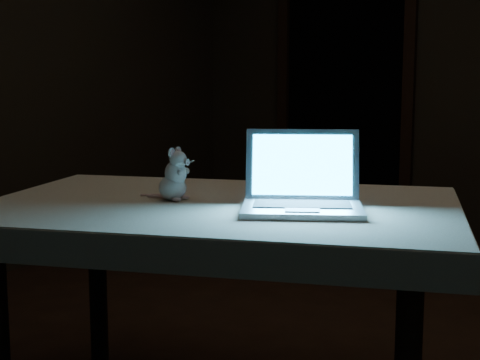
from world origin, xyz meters
The scene contains 5 objects.
doorway centered at (-1.10, 2.50, 1.06)m, with size 1.06×0.36×2.13m, color black, non-canonical shape.
table centered at (-0.23, -0.51, 0.36)m, with size 1.34×0.86×0.72m, color black, non-canonical shape.
tablecloth centered at (-0.25, -0.55, 0.68)m, with size 1.43×0.95×0.09m, color beige, non-canonical shape.
laptop centered at (0.06, -0.53, 0.84)m, with size 0.34×0.30×0.23m, color #A4A5A9, non-canonical shape.
plush_mouse centered at (-0.38, -0.55, 0.80)m, with size 0.12×0.12×0.16m, color silver, non-canonical shape.
Camera 1 is at (0.91, -2.27, 1.09)m, focal length 52.00 mm.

